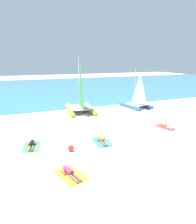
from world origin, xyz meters
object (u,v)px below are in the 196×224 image
towel_center_left (71,175)px  towel_rightmost (165,127)px  sailboat_blue (137,102)px  sunbather_center_right (102,140)px  beach_ball (71,148)px  towel_leftmost (32,146)px  towel_center_right (102,142)px  sunbather_leftmost (32,144)px  sunbather_center_left (70,172)px  sailboat_yellow (80,104)px  sunbather_rightmost (164,126)px

towel_center_left → towel_rightmost: 10.30m
sailboat_blue → sunbather_center_right: size_ratio=3.08×
sunbather_center_right → beach_ball: bearing=-162.4°
towel_leftmost → towel_center_right: bearing=-13.5°
beach_ball → sunbather_leftmost: bearing=143.1°
towel_center_left → sunbather_center_right: 4.51m
sailboat_blue → sunbather_leftmost: bearing=-161.0°
sailboat_blue → towel_center_right: size_ratio=2.54×
sunbather_center_left → towel_leftmost: bearing=93.5°
towel_center_right → beach_ball: (-2.43, -0.52, 0.20)m
sailboat_yellow → towel_center_left: (-4.21, -11.86, -0.89)m
sunbather_center_left → beach_ball: 2.69m
sunbather_center_right → sunbather_rightmost: bearing=11.7°
sunbather_center_left → beach_ball: beach_ball is taller
sailboat_yellow → towel_leftmost: size_ratio=3.17×
beach_ball → sunbather_center_right: bearing=13.5°
sailboat_yellow → sunbather_center_left: (-4.23, -11.79, -0.77)m
towel_leftmost → sunbather_center_right: bearing=-12.7°
sailboat_blue → sunbather_center_right: bearing=-144.6°
sunbather_rightmost → sailboat_yellow: bearing=114.0°
towel_rightmost → sunbather_rightmost: size_ratio=1.21×
sunbather_center_left → beach_ball: bearing=57.5°
towel_center_left → beach_ball: 2.76m
sunbather_leftmost → sunbather_center_left: (1.57, -4.31, 0.00)m
sailboat_blue → sunbather_center_left: bearing=-144.4°
sunbather_leftmost → sailboat_yellow: bearing=61.5°
sailboat_blue → towel_center_right: 11.52m
sunbather_center_left → sailboat_yellow: bearing=53.4°
sunbather_center_left → sunbather_center_right: size_ratio=0.98×
sunbather_center_left → towel_rightmost: bearing=5.7°
sunbather_center_left → towel_rightmost: 10.29m
towel_center_right → sunbather_center_left: bearing=-135.4°
towel_rightmost → sunbather_rightmost: 0.14m
towel_center_left → beach_ball: bearing=75.2°
towel_center_right → towel_rightmost: (6.35, 0.84, 0.00)m
towel_center_left → sunbather_center_left: (-0.02, 0.06, 0.13)m
sunbather_leftmost → towel_center_right: 4.87m
sunbather_center_right → sunbather_rightmost: size_ratio=1.00×
towel_rightmost → towel_center_right: bearing=-172.4°
sailboat_yellow → sunbather_center_right: (-1.07, -8.62, -0.77)m
towel_rightmost → sunbather_rightmost: (-0.01, 0.07, 0.13)m
sunbather_center_right → beach_ball: (-2.43, -0.58, 0.07)m
towel_rightmost → sunbather_rightmost: sunbather_rightmost is taller
beach_ball → towel_leftmost: bearing=144.3°
sunbather_leftmost → sunbather_center_left: same height
sunbather_center_left → towel_center_right: size_ratio=0.81×
sailboat_blue → towel_rightmost: size_ratio=2.54×
towel_center_left → towel_rightmost: (9.48, 4.02, 0.00)m
towel_leftmost → towel_center_left: 4.60m
sailboat_yellow → beach_ball: (-3.51, -9.20, -0.69)m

